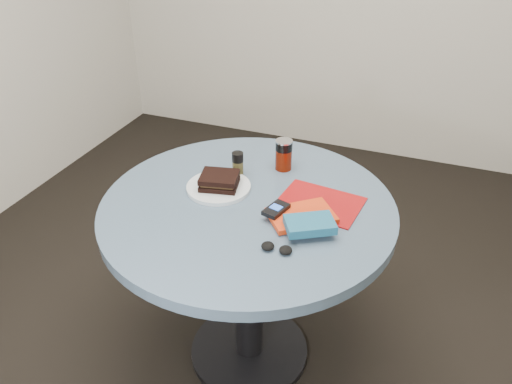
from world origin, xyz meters
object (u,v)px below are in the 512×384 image
(sandwich, at_px, (219,180))
(novel, at_px, (310,225))
(table, at_px, (248,241))
(plate, at_px, (219,187))
(mp3_player, at_px, (276,209))
(soda_can, at_px, (284,155))
(magazine, at_px, (320,203))
(red_book, at_px, (301,215))
(headphones, at_px, (277,248))
(pepper_grinder, at_px, (238,164))

(sandwich, bearing_deg, novel, -20.74)
(table, height_order, plate, plate)
(mp3_player, bearing_deg, sandwich, 159.92)
(soda_can, relative_size, magazine, 0.43)
(plate, xyz_separation_m, soda_can, (0.17, 0.22, 0.05))
(plate, distance_m, magazine, 0.36)
(plate, height_order, red_book, red_book)
(headphones, bearing_deg, soda_can, 105.90)
(plate, height_order, soda_can, soda_can)
(table, bearing_deg, plate, 160.47)
(pepper_grinder, xyz_separation_m, mp3_player, (0.22, -0.20, -0.02))
(soda_can, xyz_separation_m, red_book, (0.16, -0.29, -0.05))
(pepper_grinder, bearing_deg, sandwich, -101.89)
(novel, relative_size, headphones, 1.56)
(sandwich, distance_m, soda_can, 0.28)
(red_book, bearing_deg, table, 133.55)
(red_book, relative_size, mp3_player, 1.98)
(sandwich, relative_size, headphones, 1.57)
(soda_can, distance_m, red_book, 0.33)
(magazine, xyz_separation_m, red_book, (-0.03, -0.11, 0.01))
(sandwich, bearing_deg, pepper_grinder, 78.11)
(sandwich, relative_size, novel, 1.00)
(plate, xyz_separation_m, mp3_player, (0.24, -0.09, 0.02))
(mp3_player, bearing_deg, novel, -21.98)
(pepper_grinder, distance_m, red_book, 0.35)
(magazine, distance_m, red_book, 0.11)
(magazine, bearing_deg, mp3_player, -124.75)
(sandwich, height_order, headphones, sandwich)
(novel, distance_m, mp3_player, 0.14)
(soda_can, xyz_separation_m, headphones, (0.14, -0.47, -0.05))
(novel, xyz_separation_m, mp3_player, (-0.13, 0.05, -0.01))
(pepper_grinder, distance_m, novel, 0.42)
(sandwich, xyz_separation_m, red_book, (0.32, -0.07, -0.02))
(red_book, height_order, mp3_player, mp3_player)
(plate, distance_m, sandwich, 0.03)
(red_book, distance_m, mp3_player, 0.08)
(soda_can, distance_m, novel, 0.41)
(magazine, bearing_deg, pepper_grinder, 174.58)
(soda_can, bearing_deg, pepper_grinder, -141.50)
(plate, distance_m, pepper_grinder, 0.12)
(table, distance_m, mp3_player, 0.23)
(plate, bearing_deg, magazine, 5.98)
(red_book, bearing_deg, mp3_player, 153.78)
(plate, height_order, magazine, plate)
(soda_can, distance_m, headphones, 0.50)
(pepper_grinder, height_order, novel, pepper_grinder)
(plate, relative_size, pepper_grinder, 2.38)
(magazine, xyz_separation_m, mp3_player, (-0.11, -0.13, 0.03))
(mp3_player, bearing_deg, red_book, 12.75)
(soda_can, bearing_deg, sandwich, -126.21)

